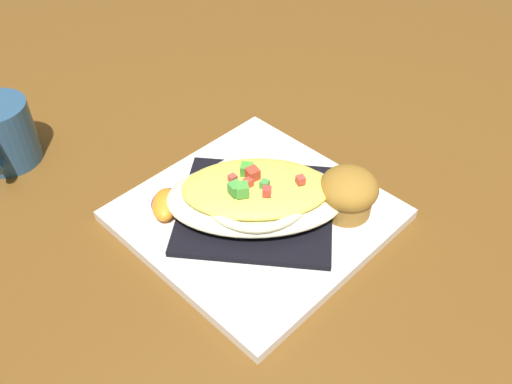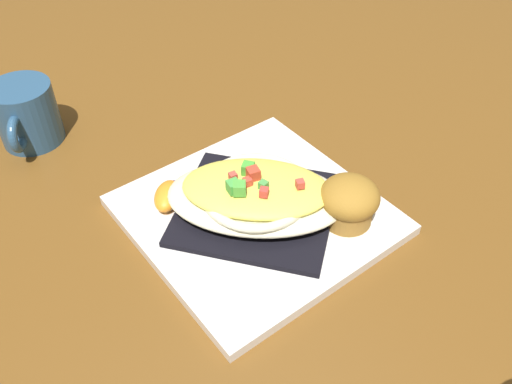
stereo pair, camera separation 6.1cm
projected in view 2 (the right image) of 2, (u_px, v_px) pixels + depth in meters
name	position (u px, v px, depth m)	size (l,w,h in m)	color
ground_plane	(256.00, 219.00, 0.64)	(2.60, 2.60, 0.00)	brown
square_plate	(256.00, 215.00, 0.64)	(0.27, 0.27, 0.01)	white
folded_napkin	(256.00, 209.00, 0.63)	(0.18, 0.16, 0.01)	black
gratin_dish	(256.00, 194.00, 0.62)	(0.22, 0.23, 0.05)	beige
muffin	(349.00, 201.00, 0.61)	(0.07, 0.07, 0.06)	olive
orange_garnish	(168.00, 195.00, 0.64)	(0.07, 0.07, 0.02)	#5D2761
coffee_mug	(27.00, 117.00, 0.73)	(0.11, 0.08, 0.08)	#294E70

